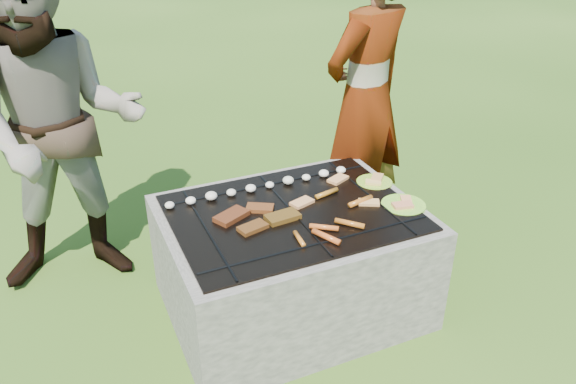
% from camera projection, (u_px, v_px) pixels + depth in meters
% --- Properties ---
extents(lawn, '(60.00, 60.00, 0.00)m').
position_uv_depth(lawn, '(292.00, 306.00, 3.15)').
color(lawn, '#274812').
rests_on(lawn, ground).
extents(fire_pit, '(1.30, 1.00, 0.62)m').
position_uv_depth(fire_pit, '(292.00, 264.00, 3.01)').
color(fire_pit, '#9F958D').
rests_on(fire_pit, ground).
extents(mushrooms, '(1.05, 0.06, 0.04)m').
position_uv_depth(mushrooms, '(262.00, 186.00, 3.06)').
color(mushrooms, beige).
rests_on(mushrooms, fire_pit).
extents(pork_slabs, '(0.42, 0.28, 0.03)m').
position_uv_depth(pork_slabs, '(256.00, 217.00, 2.79)').
color(pork_slabs, brown).
rests_on(pork_slabs, fire_pit).
extents(sausages, '(0.53, 0.49, 0.03)m').
position_uv_depth(sausages, '(335.00, 218.00, 2.77)').
color(sausages, '#B9731E').
rests_on(sausages, fire_pit).
extents(bread_on_grate, '(0.45, 0.41, 0.02)m').
position_uv_depth(bread_on_grate, '(333.00, 194.00, 3.01)').
color(bread_on_grate, tan).
rests_on(bread_on_grate, fire_pit).
extents(plate_far, '(0.22, 0.22, 0.03)m').
position_uv_depth(plate_far, '(375.00, 182.00, 3.15)').
color(plate_far, yellow).
rests_on(plate_far, fire_pit).
extents(plate_near, '(0.27, 0.27, 0.03)m').
position_uv_depth(plate_near, '(403.00, 205.00, 2.92)').
color(plate_near, '#C8FE3C').
rests_on(plate_near, fire_pit).
extents(cook, '(0.78, 0.64, 1.84)m').
position_uv_depth(cook, '(366.00, 98.00, 3.48)').
color(cook, gray).
rests_on(cook, ground).
extents(bystander, '(1.02, 0.86, 1.89)m').
position_uv_depth(bystander, '(60.00, 129.00, 2.96)').
color(bystander, gray).
rests_on(bystander, ground).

